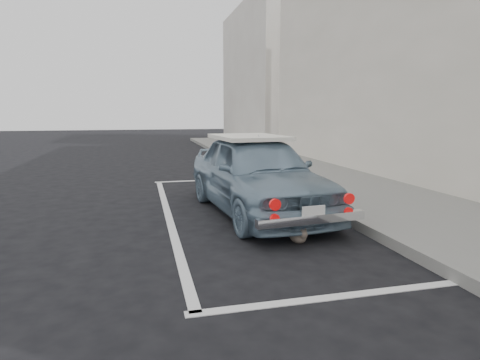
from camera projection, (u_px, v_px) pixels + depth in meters
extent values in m
plane|color=black|center=(274.00, 281.00, 4.23)|extent=(80.00, 80.00, 0.00)
cube|color=slate|center=(413.00, 212.00, 6.89)|extent=(2.80, 40.00, 0.15)
cube|color=black|center=(416.00, 129.00, 8.93)|extent=(0.10, 16.00, 2.40)
cube|color=red|center=(343.00, 15.00, 11.85)|extent=(0.10, 2.00, 1.60)
cube|color=#122899|center=(310.00, 31.00, 14.15)|extent=(0.10, 2.00, 1.60)
cube|color=beige|center=(268.00, 75.00, 24.22)|extent=(3.50, 10.00, 8.00)
cube|color=silver|center=(340.00, 296.00, 3.87)|extent=(3.00, 0.12, 0.01)
cube|color=silver|center=(213.00, 180.00, 10.57)|extent=(3.00, 0.12, 0.01)
cube|color=silver|center=(168.00, 216.00, 6.89)|extent=(0.12, 7.00, 0.01)
imported|color=#738FA3|center=(257.00, 174.00, 7.06)|extent=(2.00, 4.21, 1.39)
cube|color=white|center=(249.00, 137.00, 7.34)|extent=(1.28, 1.65, 0.07)
cube|color=silver|center=(312.00, 219.00, 5.26)|extent=(1.56, 0.26, 0.12)
cube|color=white|center=(314.00, 212.00, 5.20)|extent=(0.33, 0.05, 0.17)
cylinder|color=red|center=(275.00, 205.00, 5.02)|extent=(0.15, 0.05, 0.15)
cylinder|color=red|center=(349.00, 199.00, 5.36)|extent=(0.15, 0.05, 0.15)
cylinder|color=red|center=(275.00, 219.00, 5.04)|extent=(0.12, 0.05, 0.12)
cylinder|color=red|center=(349.00, 212.00, 5.39)|extent=(0.12, 0.05, 0.12)
ellipsoid|color=#776C5B|center=(298.00, 236.00, 5.46)|extent=(0.25, 0.34, 0.19)
sphere|color=#776C5B|center=(303.00, 234.00, 5.33)|extent=(0.12, 0.12, 0.12)
cone|color=#776C5B|center=(302.00, 230.00, 5.31)|extent=(0.04, 0.04, 0.05)
cone|color=#776C5B|center=(306.00, 229.00, 5.33)|extent=(0.04, 0.04, 0.05)
cylinder|color=#776C5B|center=(294.00, 236.00, 5.64)|extent=(0.14, 0.18, 0.03)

